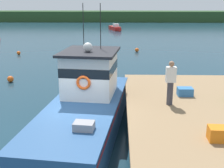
# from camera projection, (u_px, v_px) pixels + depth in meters

# --- Properties ---
(ground_plane) EXTENTS (200.00, 200.00, 0.00)m
(ground_plane) POSITION_uv_depth(u_px,v_px,m) (79.00, 134.00, 10.99)
(ground_plane) COLOR #193847
(dock) EXTENTS (6.00, 9.00, 1.20)m
(dock) POSITION_uv_depth(u_px,v_px,m) (209.00, 109.00, 10.57)
(dock) COLOR #4C3D2D
(dock) RESTS_ON ground
(main_fishing_boat) EXTENTS (3.47, 9.95, 4.80)m
(main_fishing_boat) POSITION_uv_depth(u_px,v_px,m) (87.00, 104.00, 11.30)
(main_fishing_boat) COLOR #285184
(main_fishing_boat) RESTS_ON ground
(crate_stack_near_edge) EXTENTS (0.62, 0.47, 0.39)m
(crate_stack_near_edge) POSITION_uv_depth(u_px,v_px,m) (220.00, 134.00, 7.88)
(crate_stack_near_edge) COLOR orange
(crate_stack_near_edge) RESTS_ON dock
(crate_stack_mid_dock) EXTENTS (0.61, 0.45, 0.32)m
(crate_stack_mid_dock) POSITION_uv_depth(u_px,v_px,m) (185.00, 92.00, 11.62)
(crate_stack_mid_dock) COLOR #3370B2
(crate_stack_mid_dock) RESTS_ON dock
(deckhand_by_the_boat) EXTENTS (0.36, 0.22, 1.63)m
(deckhand_by_the_boat) POSITION_uv_depth(u_px,v_px,m) (171.00, 82.00, 10.43)
(deckhand_by_the_boat) COLOR #383842
(deckhand_by_the_boat) RESTS_ON dock
(moored_boat_far_left) EXTENTS (2.27, 4.42, 1.11)m
(moored_boat_far_left) POSITION_uv_depth(u_px,v_px,m) (115.00, 28.00, 48.86)
(moored_boat_far_left) COLOR red
(moored_boat_far_left) RESTS_ON ground
(mooring_buoy_inshore) EXTENTS (0.39, 0.39, 0.39)m
(mooring_buoy_inshore) POSITION_uv_depth(u_px,v_px,m) (10.00, 79.00, 17.93)
(mooring_buoy_inshore) COLOR #EA5B19
(mooring_buoy_inshore) RESTS_ON ground
(mooring_buoy_outer) EXTENTS (0.34, 0.34, 0.34)m
(mooring_buoy_outer) POSITION_uv_depth(u_px,v_px,m) (19.00, 53.00, 26.98)
(mooring_buoy_outer) COLOR #EA5B19
(mooring_buoy_outer) RESTS_ON ground
(mooring_buoy_channel_marker) EXTENTS (0.40, 0.40, 0.40)m
(mooring_buoy_channel_marker) POSITION_uv_depth(u_px,v_px,m) (137.00, 50.00, 28.44)
(mooring_buoy_channel_marker) COLOR #EA5B19
(mooring_buoy_channel_marker) RESTS_ON ground
(far_shoreline) EXTENTS (120.00, 8.00, 2.40)m
(far_shoreline) POSITION_uv_depth(u_px,v_px,m) (114.00, 16.00, 70.18)
(far_shoreline) COLOR #284723
(far_shoreline) RESTS_ON ground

